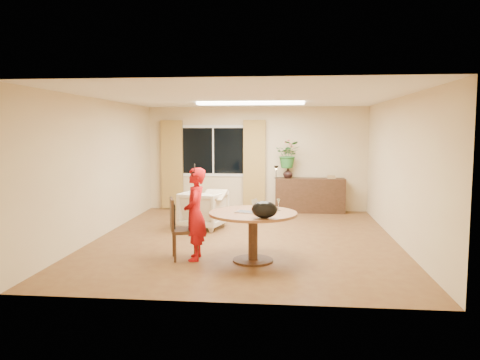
# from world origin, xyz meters

# --- Properties ---
(floor) EXTENTS (6.50, 6.50, 0.00)m
(floor) POSITION_xyz_m (0.00, 0.00, 0.00)
(floor) COLOR brown
(floor) RESTS_ON ground
(ceiling) EXTENTS (6.50, 6.50, 0.00)m
(ceiling) POSITION_xyz_m (0.00, 0.00, 2.60)
(ceiling) COLOR white
(ceiling) RESTS_ON wall_back
(wall_back) EXTENTS (5.50, 0.00, 5.50)m
(wall_back) POSITION_xyz_m (0.00, 3.25, 1.30)
(wall_back) COLOR #CEB286
(wall_back) RESTS_ON floor
(wall_left) EXTENTS (0.00, 6.50, 6.50)m
(wall_left) POSITION_xyz_m (-2.75, 0.00, 1.30)
(wall_left) COLOR #CEB286
(wall_left) RESTS_ON floor
(wall_right) EXTENTS (0.00, 6.50, 6.50)m
(wall_right) POSITION_xyz_m (2.75, 0.00, 1.30)
(wall_right) COLOR #CEB286
(wall_right) RESTS_ON floor
(window) EXTENTS (1.70, 0.03, 1.30)m
(window) POSITION_xyz_m (-1.10, 3.23, 1.50)
(window) COLOR white
(window) RESTS_ON wall_back
(curtain_left) EXTENTS (0.55, 0.08, 2.25)m
(curtain_left) POSITION_xyz_m (-2.15, 3.15, 1.15)
(curtain_left) COLOR brown
(curtain_left) RESTS_ON wall_back
(curtain_right) EXTENTS (0.55, 0.08, 2.25)m
(curtain_right) POSITION_xyz_m (-0.05, 3.15, 1.15)
(curtain_right) COLOR brown
(curtain_right) RESTS_ON wall_back
(ceiling_panel) EXTENTS (2.20, 0.35, 0.05)m
(ceiling_panel) POSITION_xyz_m (0.00, 1.20, 2.57)
(ceiling_panel) COLOR white
(ceiling_panel) RESTS_ON ceiling
(dining_table) EXTENTS (1.35, 1.35, 0.77)m
(dining_table) POSITION_xyz_m (0.25, -1.47, 0.60)
(dining_table) COLOR brown
(dining_table) RESTS_ON floor
(dining_chair) EXTENTS (0.57, 0.54, 0.96)m
(dining_chair) POSITION_xyz_m (-0.82, -1.43, 0.48)
(dining_chair) COLOR #301E10
(dining_chair) RESTS_ON floor
(child) EXTENTS (0.56, 0.40, 1.44)m
(child) POSITION_xyz_m (-0.65, -1.45, 0.72)
(child) COLOR red
(child) RESTS_ON floor
(laptop) EXTENTS (0.38, 0.31, 0.22)m
(laptop) POSITION_xyz_m (0.15, -1.51, 0.88)
(laptop) COLOR #B7B7BC
(laptop) RESTS_ON dining_table
(tumbler) EXTENTS (0.10, 0.10, 0.12)m
(tumbler) POSITION_xyz_m (0.33, -1.20, 0.83)
(tumbler) COLOR white
(tumbler) RESTS_ON dining_table
(wine_glass) EXTENTS (0.08, 0.08, 0.19)m
(wine_glass) POSITION_xyz_m (0.63, -1.29, 0.86)
(wine_glass) COLOR white
(wine_glass) RESTS_ON dining_table
(pot_lid) EXTENTS (0.21, 0.21, 0.03)m
(pot_lid) POSITION_xyz_m (0.52, -1.12, 0.78)
(pot_lid) COLOR white
(pot_lid) RESTS_ON dining_table
(handbag) EXTENTS (0.37, 0.22, 0.25)m
(handbag) POSITION_xyz_m (0.45, -1.96, 0.89)
(handbag) COLOR black
(handbag) RESTS_ON dining_table
(armchair) EXTENTS (1.01, 1.03, 0.77)m
(armchair) POSITION_xyz_m (-0.94, 0.91, 0.38)
(armchair) COLOR beige
(armchair) RESTS_ON floor
(throw) EXTENTS (0.51, 0.60, 0.03)m
(throw) POSITION_xyz_m (-0.71, 0.83, 0.78)
(throw) COLOR beige
(throw) RESTS_ON armchair
(sideboard) EXTENTS (1.69, 0.41, 0.85)m
(sideboard) POSITION_xyz_m (1.33, 3.01, 0.42)
(sideboard) COLOR #301E10
(sideboard) RESTS_ON floor
(vase) EXTENTS (0.28, 0.28, 0.25)m
(vase) POSITION_xyz_m (0.79, 3.01, 0.97)
(vase) COLOR black
(vase) RESTS_ON sideboard
(bouquet) EXTENTS (0.65, 0.58, 0.66)m
(bouquet) POSITION_xyz_m (0.79, 3.01, 1.42)
(bouquet) COLOR #326B28
(bouquet) RESTS_ON vase
(book_stack) EXTENTS (0.23, 0.19, 0.08)m
(book_stack) POSITION_xyz_m (1.85, 3.01, 0.89)
(book_stack) COLOR olive
(book_stack) RESTS_ON sideboard
(desk_lamp) EXTENTS (0.17, 0.17, 0.32)m
(desk_lamp) POSITION_xyz_m (0.50, 2.96, 1.01)
(desk_lamp) COLOR black
(desk_lamp) RESTS_ON sideboard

